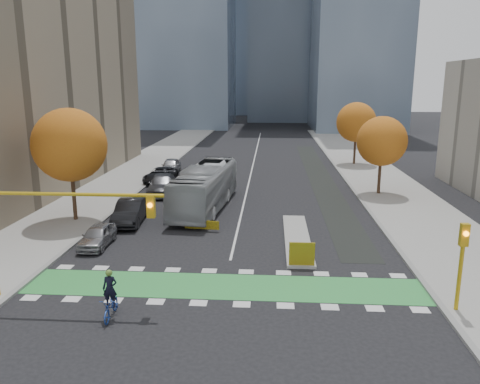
# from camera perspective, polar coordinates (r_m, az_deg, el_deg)

# --- Properties ---
(ground) EXTENTS (300.00, 300.00, 0.00)m
(ground) POSITION_cam_1_polar(r_m,az_deg,el_deg) (22.46, -2.34, -13.00)
(ground) COLOR black
(ground) RESTS_ON ground
(sidewalk_west) EXTENTS (7.00, 120.00, 0.15)m
(sidewalk_west) POSITION_cam_1_polar(r_m,az_deg,el_deg) (44.13, -17.15, -0.30)
(sidewalk_west) COLOR gray
(sidewalk_west) RESTS_ON ground
(sidewalk_east) EXTENTS (7.00, 120.00, 0.15)m
(sidewalk_east) POSITION_cam_1_polar(r_m,az_deg,el_deg) (42.73, 19.02, -0.87)
(sidewalk_east) COLOR gray
(sidewalk_east) RESTS_ON ground
(curb_west) EXTENTS (0.30, 120.00, 0.16)m
(curb_west) POSITION_cam_1_polar(r_m,az_deg,el_deg) (43.01, -12.79, -0.38)
(curb_west) COLOR gray
(curb_west) RESTS_ON ground
(curb_east) EXTENTS (0.30, 120.00, 0.16)m
(curb_east) POSITION_cam_1_polar(r_m,az_deg,el_deg) (41.95, 14.40, -0.81)
(curb_east) COLOR gray
(curb_east) RESTS_ON ground
(bike_crossing) EXTENTS (20.00, 3.00, 0.01)m
(bike_crossing) POSITION_cam_1_polar(r_m,az_deg,el_deg) (23.81, -1.94, -11.40)
(bike_crossing) COLOR green
(bike_crossing) RESTS_ON ground
(centre_line) EXTENTS (0.15, 70.00, 0.01)m
(centre_line) POSITION_cam_1_polar(r_m,az_deg,el_deg) (60.89, 1.70, 3.80)
(centre_line) COLOR silver
(centre_line) RESTS_ON ground
(bike_lane_paint) EXTENTS (2.50, 50.00, 0.01)m
(bike_lane_paint) POSITION_cam_1_polar(r_m,az_deg,el_deg) (51.27, 9.68, 1.84)
(bike_lane_paint) COLOR black
(bike_lane_paint) RESTS_ON ground
(median_island) EXTENTS (1.60, 10.00, 0.16)m
(median_island) POSITION_cam_1_polar(r_m,az_deg,el_deg) (30.70, 6.97, -5.59)
(median_island) COLOR gray
(median_island) RESTS_ON ground
(hazard_board) EXTENTS (1.40, 0.12, 1.30)m
(hazard_board) POSITION_cam_1_polar(r_m,az_deg,el_deg) (25.95, 7.55, -7.49)
(hazard_board) COLOR yellow
(hazard_board) RESTS_ON median_island
(tree_west) EXTENTS (5.20, 5.20, 8.22)m
(tree_west) POSITION_cam_1_polar(r_m,az_deg,el_deg) (35.32, -20.05, 5.40)
(tree_west) COLOR #332114
(tree_west) RESTS_ON ground
(tree_east_near) EXTENTS (4.40, 4.40, 7.08)m
(tree_east_near) POSITION_cam_1_polar(r_m,az_deg,el_deg) (43.45, 16.90, 5.94)
(tree_east_near) COLOR #332114
(tree_east_near) RESTS_ON ground
(tree_east_far) EXTENTS (4.80, 4.80, 7.65)m
(tree_east_far) POSITION_cam_1_polar(r_m,az_deg,el_deg) (59.12, 13.99, 8.25)
(tree_east_far) COLOR #332114
(tree_east_far) RESTS_ON ground
(traffic_signal_west) EXTENTS (8.53, 0.56, 5.20)m
(traffic_signal_west) POSITION_cam_1_polar(r_m,az_deg,el_deg) (22.79, -22.85, -2.82)
(traffic_signal_west) COLOR #BF9914
(traffic_signal_west) RESTS_ON ground
(traffic_signal_east) EXTENTS (0.35, 0.43, 4.10)m
(traffic_signal_east) POSITION_cam_1_polar(r_m,az_deg,el_deg) (22.38, 25.46, -6.85)
(traffic_signal_east) COLOR #BF9914
(traffic_signal_east) RESTS_ON ground
(cyclist) EXTENTS (0.77, 1.94, 2.20)m
(cyclist) POSITION_cam_1_polar(r_m,az_deg,el_deg) (21.37, -15.47, -12.75)
(cyclist) COLOR #203F96
(cyclist) RESTS_ON ground
(bus) EXTENTS (4.12, 12.74, 3.49)m
(bus) POSITION_cam_1_polar(r_m,az_deg,el_deg) (37.60, -4.25, 0.60)
(bus) COLOR #9A9EA1
(bus) RESTS_ON ground
(parked_car_a) EXTENTS (1.62, 3.91, 1.32)m
(parked_car_a) POSITION_cam_1_polar(r_m,az_deg,el_deg) (30.37, -17.00, -5.14)
(parked_car_a) COLOR #949499
(parked_car_a) RESTS_ON ground
(parked_car_b) EXTENTS (2.19, 5.23, 1.68)m
(parked_car_b) POSITION_cam_1_polar(r_m,az_deg,el_deg) (34.66, -13.25, -2.35)
(parked_car_b) COLOR black
(parked_car_b) RESTS_ON ground
(parked_car_c) EXTENTS (3.16, 6.15, 1.71)m
(parked_car_c) POSITION_cam_1_polar(r_m,az_deg,el_deg) (43.27, -9.46, 0.91)
(parked_car_c) COLOR #46474B
(parked_car_c) RESTS_ON ground
(parked_car_d) EXTENTS (3.03, 5.50, 1.46)m
(parked_car_d) POSITION_cam_1_polar(r_m,az_deg,el_deg) (48.37, -9.66, 2.04)
(parked_car_d) COLOR black
(parked_car_d) RESTS_ON ground
(parked_car_e) EXTENTS (2.20, 4.88, 1.63)m
(parked_car_e) POSITION_cam_1_polar(r_m,az_deg,el_deg) (53.14, -8.43, 3.17)
(parked_car_e) COLOR #949499
(parked_car_e) RESTS_ON ground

